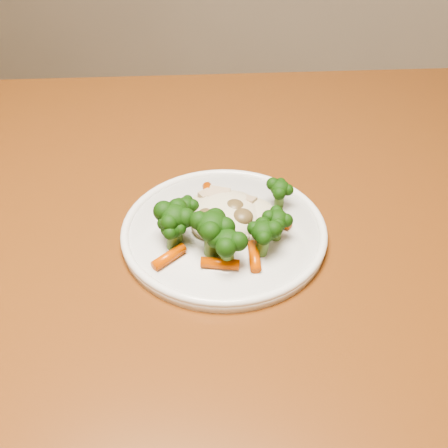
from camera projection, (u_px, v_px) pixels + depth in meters
name	position (u px, v px, depth m)	size (l,w,h in m)	color
dining_table	(152.00, 263.00, 0.79)	(1.31, 1.06, 0.75)	brown
plate	(224.00, 233.00, 0.66)	(0.24, 0.24, 0.01)	white
meal	(223.00, 222.00, 0.64)	(0.16, 0.17, 0.05)	beige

